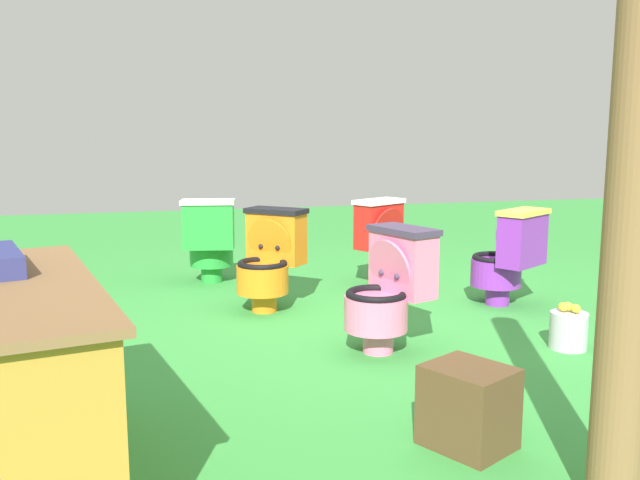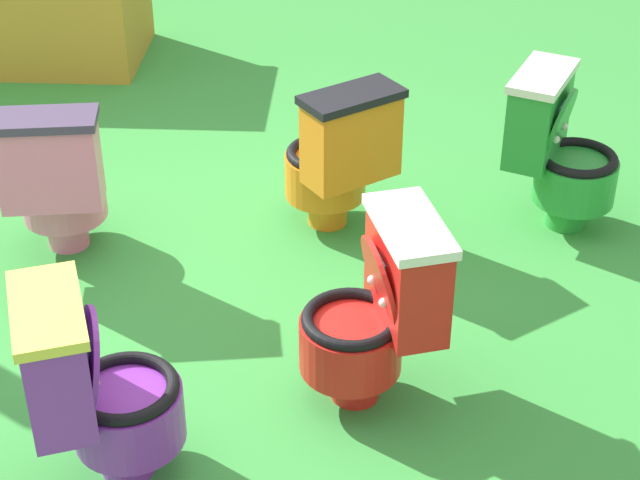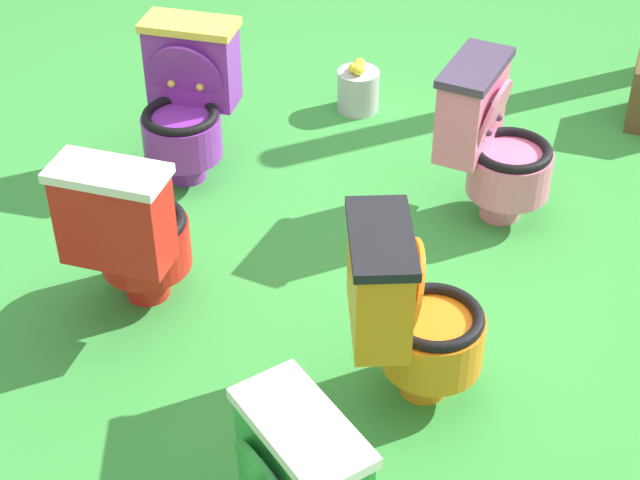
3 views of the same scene
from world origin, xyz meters
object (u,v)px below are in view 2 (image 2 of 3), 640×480
Objects in this scene: toilet_orange at (337,157)px; toilet_red at (377,310)px; toilet_pink at (57,180)px; toilet_purple at (95,388)px; toilet_green at (558,149)px.

toilet_orange and toilet_red have the same top height.
toilet_purple is (0.74, -1.20, 0.00)m from toilet_pink.
toilet_red is 1.00× the size of toilet_green.
toilet_green is at bearing 2.33° from toilet_pink.
toilet_red and toilet_green have the same top height.
toilet_orange is 1.00× the size of toilet_red.
toilet_purple is at bearing -150.49° from toilet_orange.
toilet_pink is at bearing 156.10° from toilet_orange.
toilet_green is at bearing -29.13° from toilet_orange.
toilet_red is (1.52, -0.56, 0.00)m from toilet_pink.
toilet_pink is 1.41m from toilet_purple.
toilet_pink is 1.21m from toilet_orange.
toilet_pink is 1.62m from toilet_red.
toilet_green is (0.94, 0.33, 0.00)m from toilet_orange.
toilet_red is (0.78, 0.64, 0.00)m from toilet_purple.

